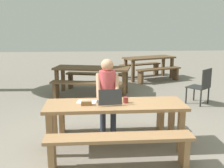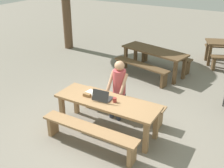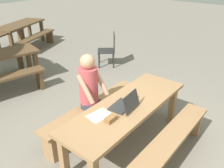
% 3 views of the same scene
% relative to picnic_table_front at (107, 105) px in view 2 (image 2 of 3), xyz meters
% --- Properties ---
extents(ground_plane, '(30.00, 30.00, 0.00)m').
position_rel_picnic_table_front_xyz_m(ground_plane, '(0.00, 0.00, -0.61)').
color(ground_plane, gray).
extents(picnic_table_front, '(2.14, 0.70, 0.71)m').
position_rel_picnic_table_front_xyz_m(picnic_table_front, '(0.00, 0.00, 0.00)').
color(picnic_table_front, '#9E754C').
rests_on(picnic_table_front, ground).
extents(bench_near, '(1.98, 0.30, 0.46)m').
position_rel_picnic_table_front_xyz_m(bench_near, '(0.00, -0.66, -0.26)').
color(bench_near, '#9E754C').
rests_on(bench_near, ground).
extents(bench_far, '(1.98, 0.30, 0.46)m').
position_rel_picnic_table_front_xyz_m(bench_far, '(0.00, 0.66, -0.26)').
color(bench_far, '#9E754C').
rests_on(bench_far, ground).
extents(laptop, '(0.37, 0.34, 0.24)m').
position_rel_picnic_table_front_xyz_m(laptop, '(-0.09, -0.03, 0.16)').
color(laptop, '#2D2D2D').
rests_on(laptop, picnic_table_front).
extents(small_pouch, '(0.16, 0.09, 0.06)m').
position_rel_picnic_table_front_xyz_m(small_pouch, '(-0.44, -0.06, 0.14)').
color(small_pouch, olive).
rests_on(small_pouch, picnic_table_front).
extents(paper_sheet, '(0.32, 0.25, 0.00)m').
position_rel_picnic_table_front_xyz_m(paper_sheet, '(-0.44, 0.13, 0.11)').
color(paper_sheet, white).
rests_on(paper_sheet, picnic_table_front).
extents(coffee_mug, '(0.08, 0.08, 0.09)m').
position_rel_picnic_table_front_xyz_m(coffee_mug, '(0.16, 0.02, 0.15)').
color(coffee_mug, '#99332D').
rests_on(coffee_mug, picnic_table_front).
extents(person_seated, '(0.39, 0.40, 1.32)m').
position_rel_picnic_table_front_xyz_m(person_seated, '(-0.08, 0.62, 0.16)').
color(person_seated, '#333847').
rests_on(person_seated, ground).
extents(picnic_table_mid, '(2.12, 1.15, 0.75)m').
position_rel_picnic_table_front_xyz_m(picnic_table_mid, '(-0.34, 3.33, 0.03)').
color(picnic_table_mid, brown).
rests_on(picnic_table_mid, ground).
extents(bench_mid_south, '(1.83, 0.71, 0.47)m').
position_rel_picnic_table_front_xyz_m(bench_mid_south, '(-0.48, 2.72, -0.25)').
color(bench_mid_south, brown).
rests_on(bench_mid_south, ground).
extents(bench_mid_north, '(1.83, 0.71, 0.47)m').
position_rel_picnic_table_front_xyz_m(bench_mid_north, '(-0.19, 3.95, -0.25)').
color(bench_mid_north, brown).
rests_on(bench_mid_north, ground).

